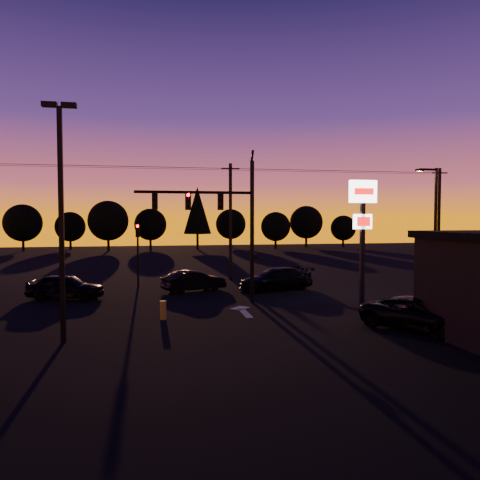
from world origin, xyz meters
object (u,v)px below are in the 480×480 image
object	(u,v)px
secondary_signal	(138,246)
pylon_sign	(363,216)
parking_lot_light	(61,205)
car_right	(276,279)
traffic_signal_mast	(224,215)
bollard	(163,310)
car_left	(66,287)
car_mid	(194,281)
suv_parked	(420,314)
streetlight	(434,224)

from	to	relation	value
secondary_signal	pylon_sign	bearing A→B (deg)	-39.77
parking_lot_light	car_right	bearing A→B (deg)	43.83
traffic_signal_mast	parking_lot_light	distance (m)	10.19
bollard	car_left	distance (m)	8.58
traffic_signal_mast	pylon_sign	bearing A→B (deg)	-19.36
car_mid	suv_parked	xyz separation A→B (m)	(8.47, -12.52, 0.01)
secondary_signal	car_mid	bearing A→B (deg)	-37.95
traffic_signal_mast	car_left	distance (m)	10.34
traffic_signal_mast	streetlight	bearing A→B (deg)	6.14
secondary_signal	bollard	bearing A→B (deg)	-82.85
car_mid	suv_parked	size ratio (longest dim) A/B	0.84
traffic_signal_mast	car_right	world-z (taller)	traffic_signal_mast
car_left	suv_parked	xyz separation A→B (m)	(16.18, -10.86, -0.06)
car_left	car_right	size ratio (longest dim) A/B	0.87
traffic_signal_mast	streetlight	world-z (taller)	traffic_signal_mast
parking_lot_light	car_mid	world-z (taller)	parking_lot_light
secondary_signal	car_left	world-z (taller)	secondary_signal
car_left	car_mid	distance (m)	7.89
car_right	secondary_signal	bearing A→B (deg)	-125.67
secondary_signal	pylon_sign	distance (m)	15.75
traffic_signal_mast	car_right	distance (m)	7.15
secondary_signal	bollard	xyz separation A→B (m)	(1.39, -11.11, -2.42)
bollard	car_left	world-z (taller)	car_left
car_right	streetlight	bearing A→B (deg)	60.59
suv_parked	bollard	bearing A→B (deg)	124.47
parking_lot_light	car_mid	bearing A→B (deg)	62.20
secondary_signal	streetlight	distance (m)	19.89
parking_lot_light	bollard	world-z (taller)	parking_lot_light
suv_parked	secondary_signal	bearing A→B (deg)	94.36
secondary_signal	car_left	size ratio (longest dim) A/B	0.99
bollard	streetlight	bearing A→B (deg)	16.31
traffic_signal_mast	secondary_signal	world-z (taller)	traffic_signal_mast
car_mid	car_right	distance (m)	5.41
pylon_sign	car_mid	distance (m)	11.79
car_mid	suv_parked	distance (m)	15.12
streetlight	car_mid	size ratio (longest dim) A/B	1.93
car_mid	car_right	bearing A→B (deg)	-116.89
bollard	suv_parked	size ratio (longest dim) A/B	0.18
pylon_sign	car_mid	xyz separation A→B (m)	(-8.36, 7.15, -4.23)
bollard	car_right	xyz separation A→B (m)	(7.63, 7.69, 0.30)
bollard	car_mid	bearing A→B (deg)	74.81
traffic_signal_mast	suv_parked	bearing A→B (deg)	-47.48
parking_lot_light	streetlight	bearing A→B (deg)	21.65
parking_lot_light	streetlight	xyz separation A→B (m)	(21.41, 8.50, -0.85)
traffic_signal_mast	streetlight	distance (m)	14.10
car_mid	parking_lot_light	bearing A→B (deg)	131.51
car_left	car_right	bearing A→B (deg)	-69.20
car_left	car_mid	bearing A→B (deg)	-61.74
streetlight	suv_parked	world-z (taller)	streetlight
pylon_sign	car_left	size ratio (longest dim) A/B	1.54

